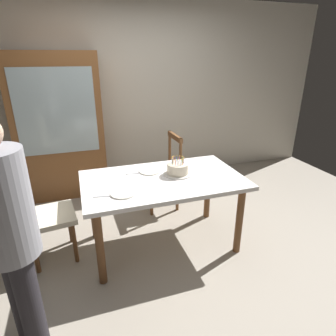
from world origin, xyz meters
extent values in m
plane|color=#9E9384|center=(0.00, 0.00, 0.00)|extent=(6.40, 6.40, 0.00)
cube|color=silver|center=(0.00, 1.85, 1.30)|extent=(6.40, 0.10, 2.60)
cube|color=white|center=(0.00, 0.00, 0.73)|extent=(1.53, 0.90, 0.04)
cylinder|color=brown|center=(-0.66, -0.35, 0.36)|extent=(0.07, 0.07, 0.71)
cylinder|color=brown|center=(0.66, -0.35, 0.36)|extent=(0.07, 0.07, 0.71)
cylinder|color=brown|center=(-0.66, 0.35, 0.36)|extent=(0.07, 0.07, 0.71)
cylinder|color=brown|center=(0.66, 0.35, 0.36)|extent=(0.07, 0.07, 0.71)
cylinder|color=silver|center=(0.17, 0.05, 0.76)|extent=(0.28, 0.28, 0.01)
cylinder|color=beige|center=(0.17, 0.05, 0.81)|extent=(0.21, 0.21, 0.10)
cylinder|color=#66CC72|center=(0.22, 0.04, 0.89)|extent=(0.01, 0.01, 0.05)
sphere|color=#FFC64C|center=(0.22, 0.04, 0.93)|extent=(0.01, 0.01, 0.01)
cylinder|color=#66CC72|center=(0.22, 0.07, 0.89)|extent=(0.01, 0.01, 0.05)
sphere|color=#FFC64C|center=(0.22, 0.07, 0.93)|extent=(0.01, 0.01, 0.01)
cylinder|color=#D872CC|center=(0.20, 0.09, 0.89)|extent=(0.01, 0.01, 0.05)
sphere|color=#FFC64C|center=(0.20, 0.09, 0.93)|extent=(0.01, 0.01, 0.01)
cylinder|color=#4C7FE5|center=(0.17, 0.10, 0.89)|extent=(0.01, 0.01, 0.05)
sphere|color=#FFC64C|center=(0.17, 0.10, 0.93)|extent=(0.01, 0.01, 0.01)
cylinder|color=#D872CC|center=(0.14, 0.10, 0.89)|extent=(0.01, 0.01, 0.05)
sphere|color=#FFC64C|center=(0.14, 0.10, 0.93)|extent=(0.01, 0.01, 0.01)
cylinder|color=#F2994C|center=(0.13, 0.09, 0.89)|extent=(0.01, 0.01, 0.05)
sphere|color=#FFC64C|center=(0.13, 0.09, 0.93)|extent=(0.01, 0.01, 0.01)
cylinder|color=#4C7FE5|center=(0.11, 0.06, 0.89)|extent=(0.01, 0.01, 0.05)
sphere|color=#FFC64C|center=(0.11, 0.06, 0.93)|extent=(0.01, 0.01, 0.01)
cylinder|color=yellow|center=(0.11, 0.03, 0.89)|extent=(0.01, 0.01, 0.05)
sphere|color=#FFC64C|center=(0.11, 0.03, 0.93)|extent=(0.01, 0.01, 0.01)
cylinder|color=#E54C4C|center=(0.12, 0.01, 0.89)|extent=(0.01, 0.01, 0.05)
sphere|color=#FFC64C|center=(0.12, 0.01, 0.93)|extent=(0.01, 0.01, 0.01)
cylinder|color=#4C7FE5|center=(0.15, -0.01, 0.89)|extent=(0.01, 0.01, 0.05)
sphere|color=#FFC64C|center=(0.15, -0.01, 0.93)|extent=(0.01, 0.01, 0.01)
cylinder|color=#4C7FE5|center=(0.18, -0.01, 0.89)|extent=(0.01, 0.01, 0.05)
sphere|color=#FFC64C|center=(0.18, -0.01, 0.93)|extent=(0.01, 0.01, 0.01)
cylinder|color=#F2994C|center=(0.20, 0.00, 0.89)|extent=(0.01, 0.01, 0.05)
sphere|color=#FFC64C|center=(0.20, 0.00, 0.93)|extent=(0.01, 0.01, 0.01)
cylinder|color=#D872CC|center=(0.22, 0.02, 0.89)|extent=(0.01, 0.01, 0.05)
sphere|color=#FFC64C|center=(0.22, 0.02, 0.93)|extent=(0.01, 0.01, 0.01)
cylinder|color=silver|center=(-0.42, -0.20, 0.76)|extent=(0.22, 0.22, 0.01)
cylinder|color=silver|center=(-0.08, 0.20, 0.76)|extent=(0.22, 0.22, 0.01)
cube|color=silver|center=(-0.58, -0.20, 0.75)|extent=(0.18, 0.05, 0.01)
cube|color=silver|center=(-0.24, 0.19, 0.75)|extent=(0.18, 0.05, 0.01)
cube|color=tan|center=(0.20, 0.77, 0.45)|extent=(0.46, 0.46, 0.05)
cylinder|color=brown|center=(0.02, 0.93, 0.21)|extent=(0.04, 0.04, 0.42)
cylinder|color=brown|center=(0.04, 0.59, 0.21)|extent=(0.04, 0.04, 0.42)
cylinder|color=brown|center=(0.36, 0.95, 0.21)|extent=(0.04, 0.04, 0.42)
cylinder|color=brown|center=(0.38, 0.61, 0.21)|extent=(0.04, 0.04, 0.42)
cylinder|color=brown|center=(0.39, 0.96, 0.70)|extent=(0.04, 0.04, 0.50)
cylinder|color=brown|center=(0.41, 0.60, 0.70)|extent=(0.04, 0.04, 0.50)
cube|color=brown|center=(0.40, 0.78, 0.92)|extent=(0.06, 0.40, 0.06)
cube|color=beige|center=(-1.06, 0.15, 0.45)|extent=(0.49, 0.49, 0.05)
cylinder|color=brown|center=(-0.87, 0.00, 0.21)|extent=(0.04, 0.04, 0.42)
cylinder|color=brown|center=(-0.92, 0.34, 0.21)|extent=(0.04, 0.04, 0.42)
cylinder|color=brown|center=(-1.21, -0.04, 0.21)|extent=(0.04, 0.04, 0.42)
cylinder|color=brown|center=(-1.25, 0.30, 0.21)|extent=(0.04, 0.04, 0.42)
cube|color=beige|center=(-1.26, 0.12, 0.70)|extent=(0.10, 0.40, 0.50)
cylinder|color=#262328|center=(-1.13, -0.85, 0.38)|extent=(0.14, 0.14, 0.77)
cylinder|color=#262328|center=(-1.20, -0.74, 0.38)|extent=(0.14, 0.14, 0.77)
cylinder|color=gray|center=(-1.17, -0.79, 1.09)|extent=(0.32, 0.32, 0.64)
cube|color=brown|center=(-0.94, 1.56, 0.95)|extent=(1.10, 0.44, 1.90)
cube|color=silver|center=(-0.94, 1.34, 1.20)|extent=(0.94, 0.01, 1.04)
camera|label=1|loc=(-0.73, -2.35, 1.85)|focal=30.08mm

